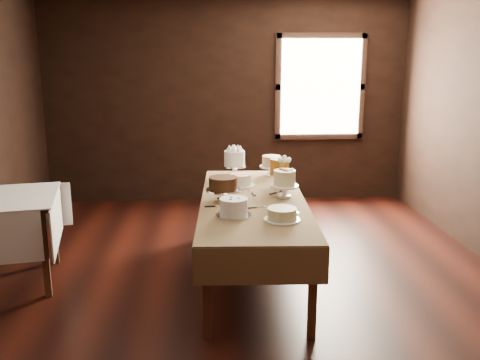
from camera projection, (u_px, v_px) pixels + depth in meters
name	position (u px, v px, depth m)	size (l,w,h in m)	color
floor	(241.00, 289.00, 4.61)	(5.00, 6.00, 0.01)	black
wall_back	(227.00, 102.00, 7.20)	(5.00, 0.02, 2.80)	black
wall_front	(319.00, 295.00, 1.38)	(5.00, 0.02, 2.80)	black
window	(321.00, 87.00, 7.18)	(1.10, 0.05, 1.30)	#FFEABF
display_table	(253.00, 205.00, 4.74)	(1.05, 2.45, 0.75)	#422313
side_table	(0.00, 208.00, 4.58)	(1.12, 1.12, 0.81)	#422313
cake_meringue	(235.00, 164.00, 5.64)	(0.27, 0.27, 0.28)	silver
cake_speckled	(271.00, 166.00, 5.67)	(0.26, 0.26, 0.23)	white
cake_lattice	(240.00, 181.00, 5.21)	(0.33, 0.33, 0.11)	white
cake_caramel	(279.00, 174.00, 5.19)	(0.27, 0.27, 0.29)	silver
cake_chocolate	(223.00, 189.00, 4.68)	(0.31, 0.31, 0.23)	silver
cake_flowers	(284.00, 185.00, 4.78)	(0.26, 0.26, 0.27)	white
cake_swirl	(234.00, 208.00, 4.22)	(0.30, 0.30, 0.15)	silver
cake_cream	(282.00, 215.00, 4.11)	(0.32, 0.32, 0.10)	white
cake_server_a	(265.00, 207.00, 4.48)	(0.24, 0.03, 0.01)	silver
cake_server_b	(295.00, 211.00, 4.37)	(0.24, 0.03, 0.01)	silver
cake_server_c	(250.00, 192.00, 4.99)	(0.24, 0.03, 0.01)	silver
cake_server_d	(282.00, 191.00, 4.99)	(0.24, 0.03, 0.01)	silver
cake_server_e	(224.00, 206.00, 4.50)	(0.24, 0.03, 0.01)	silver
flower_vase	(284.00, 184.00, 5.04)	(0.12, 0.12, 0.12)	#2D2823
flower_bouquet	(284.00, 166.00, 5.00)	(0.14, 0.14, 0.20)	white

